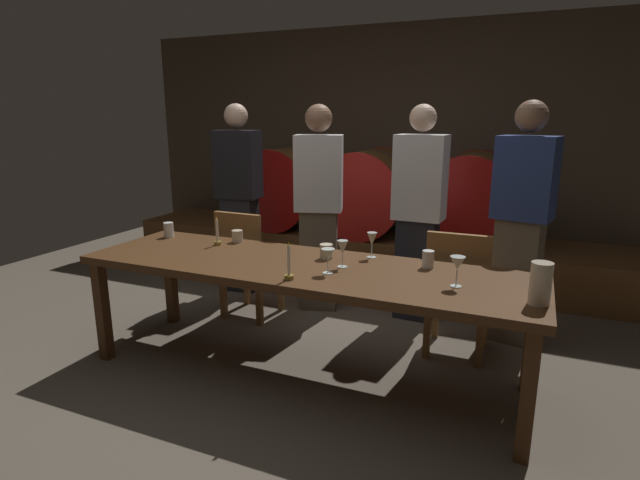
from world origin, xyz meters
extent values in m
plane|color=brown|center=(0.00, 0.00, 0.00)|extent=(7.52, 7.52, 0.00)
cube|color=#473A2D|center=(0.00, 2.81, 1.25)|extent=(5.79, 0.24, 2.51)
cube|color=brown|center=(0.00, 2.26, 0.21)|extent=(5.21, 0.90, 0.42)
cylinder|color=brown|center=(-0.96, 2.26, 0.84)|extent=(0.84, 0.82, 0.84)
cylinder|color=maroon|center=(-0.96, 1.84, 0.84)|extent=(0.85, 0.03, 0.85)
cylinder|color=maroon|center=(-0.96, 2.68, 0.84)|extent=(0.85, 0.03, 0.85)
cylinder|color=#2D2D33|center=(-0.96, 2.26, 0.84)|extent=(0.84, 0.04, 0.84)
cylinder|color=brown|center=(-0.02, 2.26, 0.84)|extent=(0.84, 0.82, 0.84)
cylinder|color=#B21C16|center=(-0.02, 1.84, 0.84)|extent=(0.85, 0.03, 0.85)
cylinder|color=#B21C16|center=(-0.02, 2.68, 0.84)|extent=(0.85, 0.03, 0.85)
cylinder|color=#2D2D33|center=(-0.02, 2.26, 0.84)|extent=(0.84, 0.04, 0.84)
cylinder|color=brown|center=(0.98, 2.26, 0.84)|extent=(0.84, 0.82, 0.84)
cylinder|color=maroon|center=(0.98, 1.84, 0.84)|extent=(0.85, 0.03, 0.85)
cylinder|color=maroon|center=(0.98, 2.68, 0.84)|extent=(0.85, 0.03, 0.85)
cylinder|color=#2D2D33|center=(0.98, 2.26, 0.84)|extent=(0.84, 0.04, 0.84)
cube|color=#4C2D16|center=(0.26, 0.06, 0.70)|extent=(2.77, 0.80, 0.05)
cube|color=#4C2D16|center=(-1.05, -0.28, 0.34)|extent=(0.07, 0.07, 0.67)
cube|color=#4C2D16|center=(1.57, -0.28, 0.34)|extent=(0.07, 0.07, 0.67)
cube|color=#4C2D16|center=(-1.05, 0.40, 0.34)|extent=(0.07, 0.07, 0.67)
cube|color=#4C2D16|center=(1.57, 0.40, 0.34)|extent=(0.07, 0.07, 0.67)
cube|color=brown|center=(-0.54, 0.79, 0.44)|extent=(0.41, 0.41, 0.04)
cube|color=brown|center=(-0.55, 0.61, 0.67)|extent=(0.40, 0.05, 0.42)
cube|color=brown|center=(-0.36, 0.95, 0.21)|extent=(0.05, 0.05, 0.42)
cube|color=brown|center=(-0.70, 0.96, 0.21)|extent=(0.05, 0.05, 0.42)
cube|color=brown|center=(-0.38, 0.61, 0.21)|extent=(0.05, 0.05, 0.42)
cube|color=brown|center=(-0.72, 0.62, 0.21)|extent=(0.05, 0.05, 0.42)
cube|color=brown|center=(1.10, 0.76, 0.44)|extent=(0.41, 0.41, 0.04)
cube|color=brown|center=(1.10, 0.58, 0.67)|extent=(0.40, 0.05, 0.42)
cube|color=brown|center=(1.27, 0.93, 0.21)|extent=(0.04, 0.04, 0.42)
cube|color=brown|center=(0.93, 0.92, 0.21)|extent=(0.04, 0.04, 0.42)
cube|color=brown|center=(1.27, 0.59, 0.21)|extent=(0.04, 0.04, 0.42)
cube|color=brown|center=(0.93, 0.58, 0.21)|extent=(0.04, 0.04, 0.42)
cube|color=black|center=(-0.95, 1.28, 0.44)|extent=(0.32, 0.23, 0.88)
cube|color=black|center=(-0.95, 1.28, 1.17)|extent=(0.40, 0.28, 0.60)
sphere|color=beige|center=(-0.95, 1.28, 1.60)|extent=(0.21, 0.21, 0.21)
cube|color=brown|center=(-0.10, 1.14, 0.42)|extent=(0.35, 0.28, 0.84)
cube|color=silver|center=(-0.10, 1.14, 1.15)|extent=(0.43, 0.34, 0.61)
sphere|color=#8C664C|center=(-0.10, 1.14, 1.58)|extent=(0.22, 0.22, 0.22)
cube|color=black|center=(0.70, 1.25, 0.41)|extent=(0.31, 0.21, 0.81)
cube|color=silver|center=(0.70, 1.25, 1.14)|extent=(0.39, 0.26, 0.65)
sphere|color=beige|center=(0.70, 1.25, 1.58)|extent=(0.20, 0.20, 0.20)
cube|color=brown|center=(1.44, 1.10, 0.45)|extent=(0.34, 0.26, 0.90)
cube|color=navy|center=(1.44, 1.10, 1.19)|extent=(0.43, 0.32, 0.56)
sphere|color=#8C664C|center=(1.44, 1.10, 1.59)|extent=(0.21, 0.21, 0.21)
cylinder|color=olive|center=(-0.48, 0.25, 0.74)|extent=(0.05, 0.05, 0.02)
cylinder|color=#EDE5CC|center=(-0.48, 0.25, 0.83)|extent=(0.02, 0.02, 0.16)
cone|color=yellow|center=(-0.48, 0.25, 0.92)|extent=(0.01, 0.01, 0.02)
cylinder|color=olive|center=(0.31, -0.23, 0.74)|extent=(0.05, 0.05, 0.02)
cylinder|color=#EDE5CC|center=(0.31, -0.23, 0.83)|extent=(0.02, 0.02, 0.17)
cone|color=yellow|center=(0.31, -0.23, 0.93)|extent=(0.01, 0.01, 0.02)
cylinder|color=beige|center=(1.57, -0.09, 0.83)|extent=(0.10, 0.10, 0.21)
cylinder|color=silver|center=(0.47, -0.04, 0.73)|extent=(0.06, 0.06, 0.00)
cylinder|color=silver|center=(0.47, -0.04, 0.76)|extent=(0.01, 0.01, 0.07)
cone|color=silver|center=(0.47, -0.04, 0.83)|extent=(0.08, 0.08, 0.07)
cylinder|color=silver|center=(0.50, 0.10, 0.73)|extent=(0.06, 0.06, 0.00)
cylinder|color=silver|center=(0.50, 0.10, 0.77)|extent=(0.01, 0.01, 0.08)
cone|color=silver|center=(0.50, 0.10, 0.85)|extent=(0.06, 0.06, 0.08)
cylinder|color=silver|center=(0.60, 0.37, 0.73)|extent=(0.06, 0.06, 0.00)
cylinder|color=silver|center=(0.60, 0.37, 0.77)|extent=(0.01, 0.01, 0.08)
cone|color=silver|center=(0.60, 0.37, 0.85)|extent=(0.06, 0.06, 0.08)
cylinder|color=silver|center=(1.17, 0.01, 0.73)|extent=(0.06, 0.06, 0.00)
cylinder|color=silver|center=(1.17, 0.01, 0.77)|extent=(0.01, 0.01, 0.09)
cone|color=silver|center=(1.17, 0.01, 0.85)|extent=(0.08, 0.08, 0.07)
cylinder|color=white|center=(-0.95, 0.30, 0.78)|extent=(0.07, 0.07, 0.11)
cylinder|color=beige|center=(-0.40, 0.37, 0.77)|extent=(0.08, 0.08, 0.08)
cylinder|color=beige|center=(0.34, 0.23, 0.77)|extent=(0.08, 0.08, 0.09)
cylinder|color=white|center=(0.97, 0.29, 0.78)|extent=(0.07, 0.07, 0.10)
camera|label=1|loc=(1.50, -2.55, 1.60)|focal=28.06mm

